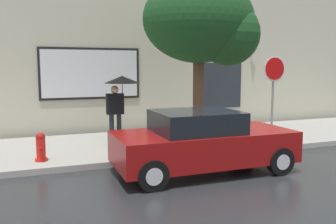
{
  "coord_description": "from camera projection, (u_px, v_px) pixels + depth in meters",
  "views": [
    {
      "loc": [
        -3.96,
        -7.43,
        2.45
      ],
      "look_at": [
        -0.48,
        1.8,
        1.2
      ],
      "focal_mm": 38.32,
      "sensor_mm": 36.0,
      "label": 1
    }
  ],
  "objects": [
    {
      "name": "ground_plane",
      "position": [
        213.0,
        169.0,
        8.59
      ],
      "size": [
        60.0,
        60.0,
        0.0
      ],
      "primitive_type": "plane",
      "color": "#282B2D"
    },
    {
      "name": "stop_sign",
      "position": [
        274.0,
        82.0,
        10.72
      ],
      "size": [
        0.76,
        0.1,
        2.62
      ],
      "color": "gray",
      "rests_on": "sidewalk"
    },
    {
      "name": "building_facade",
      "position": [
        145.0,
        39.0,
        13.25
      ],
      "size": [
        20.0,
        0.67,
        7.0
      ],
      "color": "beige",
      "rests_on": "ground"
    },
    {
      "name": "parked_car",
      "position": [
        202.0,
        142.0,
        8.3
      ],
      "size": [
        4.15,
        1.89,
        1.45
      ],
      "color": "maroon",
      "rests_on": "ground"
    },
    {
      "name": "street_tree",
      "position": [
        205.0,
        24.0,
        10.26
      ],
      "size": [
        3.28,
        2.79,
        4.86
      ],
      "color": "#4C3823",
      "rests_on": "sidewalk"
    },
    {
      "name": "pedestrian_with_umbrella",
      "position": [
        120.0,
        89.0,
        10.77
      ],
      "size": [
        1.09,
        1.09,
        2.03
      ],
      "color": "black",
      "rests_on": "sidewalk"
    },
    {
      "name": "sidewalk",
      "position": [
        169.0,
        142.0,
        11.37
      ],
      "size": [
        20.0,
        4.0,
        0.15
      ],
      "primitive_type": "cube",
      "color": "#A3A099",
      "rests_on": "ground"
    },
    {
      "name": "fire_hydrant",
      "position": [
        41.0,
        147.0,
        8.77
      ],
      "size": [
        0.3,
        0.44,
        0.71
      ],
      "color": "red",
      "rests_on": "sidewalk"
    }
  ]
}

